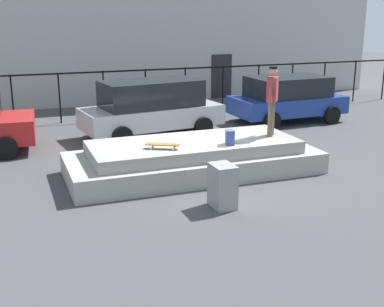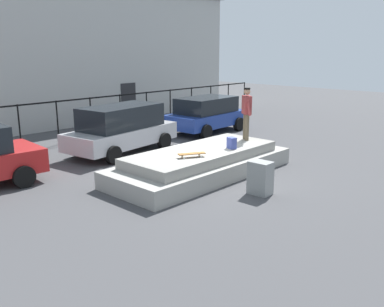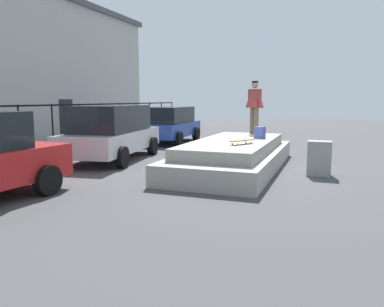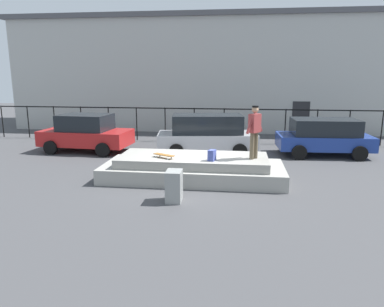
{
  "view_description": "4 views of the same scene",
  "coord_description": "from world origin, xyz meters",
  "px_view_note": "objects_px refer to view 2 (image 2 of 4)",
  "views": [
    {
      "loc": [
        -4.25,
        -11.32,
        3.94
      ],
      "look_at": [
        0.19,
        0.52,
        0.34
      ],
      "focal_mm": 47.18,
      "sensor_mm": 36.0,
      "label": 1
    },
    {
      "loc": [
        -9.5,
        -8.51,
        3.89
      ],
      "look_at": [
        0.22,
        0.58,
        0.56
      ],
      "focal_mm": 39.59,
      "sensor_mm": 36.0,
      "label": 2
    },
    {
      "loc": [
        -10.43,
        -2.62,
        1.99
      ],
      "look_at": [
        -0.14,
        1.22,
        0.39
      ],
      "focal_mm": 34.88,
      "sensor_mm": 36.0,
      "label": 3
    },
    {
      "loc": [
        1.57,
        -12.21,
        3.63
      ],
      "look_at": [
        -0.13,
        1.02,
        0.68
      ],
      "focal_mm": 33.99,
      "sensor_mm": 36.0,
      "label": 4
    }
  ],
  "objects_px": {
    "car_blue_hatchback_far": "(206,114)",
    "backpack": "(232,143)",
    "utility_box": "(260,178)",
    "skateboarder": "(247,110)",
    "skateboard": "(192,154)",
    "car_silver_hatchback_mid": "(122,128)"
  },
  "relations": [
    {
      "from": "car_blue_hatchback_far",
      "to": "skateboarder",
      "type": "bearing_deg",
      "value": -125.23
    },
    {
      "from": "backpack",
      "to": "car_silver_hatchback_mid",
      "type": "relative_size",
      "value": 0.08
    },
    {
      "from": "car_blue_hatchback_far",
      "to": "backpack",
      "type": "bearing_deg",
      "value": -132.32
    },
    {
      "from": "utility_box",
      "to": "car_silver_hatchback_mid",
      "type": "bearing_deg",
      "value": 85.39
    },
    {
      "from": "car_silver_hatchback_mid",
      "to": "car_blue_hatchback_far",
      "type": "relative_size",
      "value": 1.13
    },
    {
      "from": "car_blue_hatchback_far",
      "to": "utility_box",
      "type": "relative_size",
      "value": 4.51
    },
    {
      "from": "skateboard",
      "to": "backpack",
      "type": "relative_size",
      "value": 2.23
    },
    {
      "from": "skateboarder",
      "to": "car_silver_hatchback_mid",
      "type": "xyz_separation_m",
      "value": [
        -1.94,
        4.34,
        -0.91
      ]
    },
    {
      "from": "skateboard",
      "to": "backpack",
      "type": "height_order",
      "value": "backpack"
    },
    {
      "from": "backpack",
      "to": "skateboard",
      "type": "bearing_deg",
      "value": -78.14
    },
    {
      "from": "skateboarder",
      "to": "skateboard",
      "type": "relative_size",
      "value": 2.22
    },
    {
      "from": "backpack",
      "to": "car_silver_hatchback_mid",
      "type": "distance_m",
      "value": 4.83
    },
    {
      "from": "skateboard",
      "to": "utility_box",
      "type": "xyz_separation_m",
      "value": [
        0.68,
        -1.91,
        -0.47
      ]
    },
    {
      "from": "car_silver_hatchback_mid",
      "to": "utility_box",
      "type": "xyz_separation_m",
      "value": [
        -0.38,
        -6.53,
        -0.49
      ]
    },
    {
      "from": "skateboard",
      "to": "car_blue_hatchback_far",
      "type": "bearing_deg",
      "value": 38.15
    },
    {
      "from": "backpack",
      "to": "car_silver_hatchback_mid",
      "type": "bearing_deg",
      "value": -155.28
    },
    {
      "from": "car_silver_hatchback_mid",
      "to": "car_blue_hatchback_far",
      "type": "distance_m",
      "value": 5.24
    },
    {
      "from": "skateboarder",
      "to": "car_silver_hatchback_mid",
      "type": "relative_size",
      "value": 0.38
    },
    {
      "from": "car_blue_hatchback_far",
      "to": "utility_box",
      "type": "bearing_deg",
      "value": -129.31
    },
    {
      "from": "skateboard",
      "to": "car_blue_hatchback_far",
      "type": "distance_m",
      "value": 8.0
    },
    {
      "from": "backpack",
      "to": "utility_box",
      "type": "relative_size",
      "value": 0.39
    },
    {
      "from": "car_silver_hatchback_mid",
      "to": "utility_box",
      "type": "height_order",
      "value": "car_silver_hatchback_mid"
    }
  ]
}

